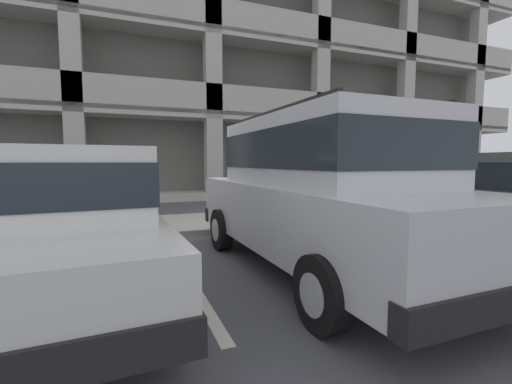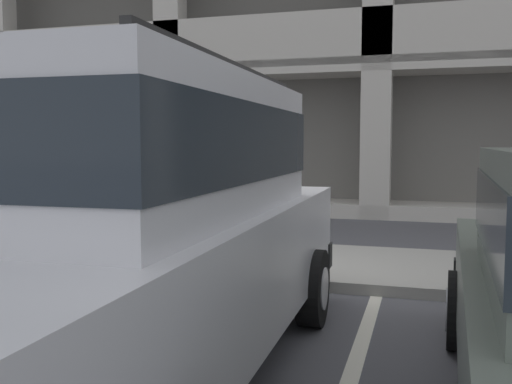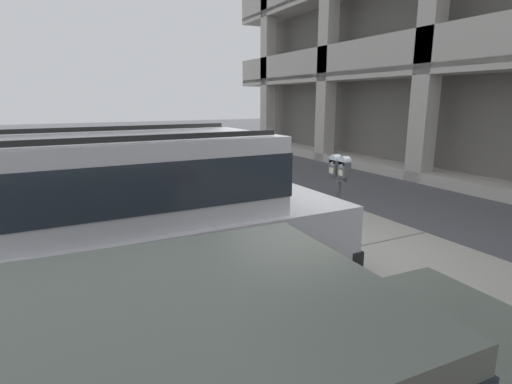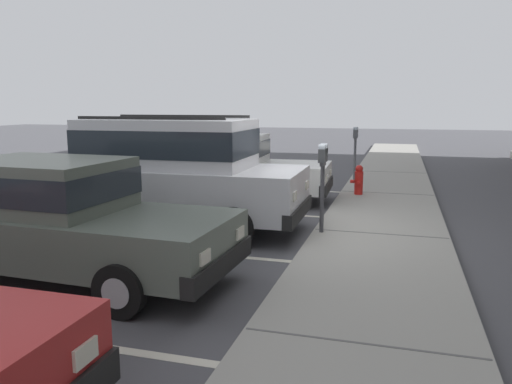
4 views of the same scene
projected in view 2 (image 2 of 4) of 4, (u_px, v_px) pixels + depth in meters
ground_plane at (231, 295)px, 6.06m from camera, size 80.00×80.00×0.10m
sidewalk at (264, 261)px, 7.29m from camera, size 40.00×2.20×0.12m
parking_stall_lines at (359, 351)px, 4.29m from camera, size 12.14×4.80×0.01m
silver_suv at (134, 218)px, 3.63m from camera, size 2.08×4.81×2.03m
parking_meter_near at (254, 175)px, 6.24m from camera, size 0.35×0.12×1.48m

